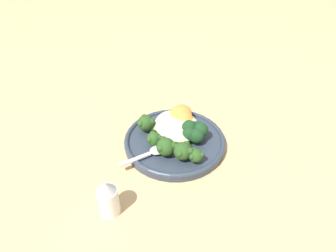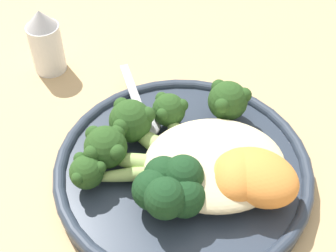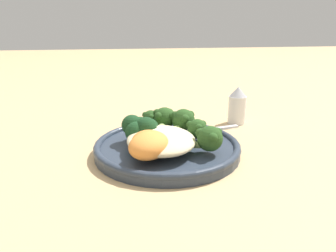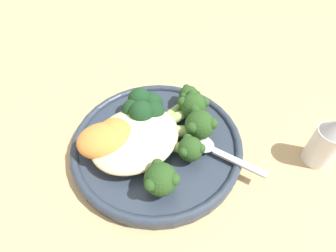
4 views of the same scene
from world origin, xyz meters
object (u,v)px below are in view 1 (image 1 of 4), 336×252
(plate, at_px, (175,140))
(broccoli_stalk_1, at_px, (158,138))
(broccoli_stalk_3, at_px, (182,148))
(kale_tuft, at_px, (194,131))
(broccoli_stalk_4, at_px, (192,151))
(sweet_potato_chunk_2, at_px, (182,118))
(quinoa_mound, at_px, (177,125))
(broccoli_stalk_2, at_px, (168,145))
(spoon, at_px, (154,151))
(sweet_potato_chunk_1, at_px, (181,114))
(salt_shaker, at_px, (108,198))
(broccoli_stalk_0, at_px, (150,124))
(sweet_potato_chunk_0, at_px, (180,121))

(plate, relative_size, broccoli_stalk_1, 2.67)
(broccoli_stalk_3, distance_m, kale_tuft, 0.06)
(plate, bearing_deg, broccoli_stalk_4, 14.86)
(plate, bearing_deg, sweet_potato_chunk_2, 145.10)
(sweet_potato_chunk_2, bearing_deg, quinoa_mound, -44.68)
(quinoa_mound, distance_m, broccoli_stalk_1, 0.07)
(broccoli_stalk_2, relative_size, broccoli_stalk_3, 0.82)
(broccoli_stalk_2, relative_size, sweet_potato_chunk_2, 1.48)
(broccoli_stalk_4, relative_size, spoon, 1.04)
(quinoa_mound, bearing_deg, plate, -26.19)
(sweet_potato_chunk_2, bearing_deg, spoon, -47.75)
(broccoli_stalk_4, bearing_deg, sweet_potato_chunk_2, 169.82)
(sweet_potato_chunk_1, relative_size, kale_tuft, 1.12)
(spoon, distance_m, salt_shaker, 0.16)
(sweet_potato_chunk_2, bearing_deg, broccoli_stalk_2, -35.58)
(broccoli_stalk_0, bearing_deg, sweet_potato_chunk_0, -153.80)
(broccoli_stalk_0, relative_size, sweet_potato_chunk_1, 1.64)
(plate, relative_size, sweet_potato_chunk_0, 4.21)
(broccoli_stalk_0, distance_m, broccoli_stalk_3, 0.12)
(salt_shaker, bearing_deg, broccoli_stalk_3, 116.78)
(sweet_potato_chunk_2, xyz_separation_m, salt_shaker, (0.19, -0.21, -0.00))
(broccoli_stalk_1, bearing_deg, quinoa_mound, -164.19)
(broccoli_stalk_1, distance_m, broccoli_stalk_2, 0.04)
(sweet_potato_chunk_2, height_order, salt_shaker, salt_shaker)
(kale_tuft, bearing_deg, sweet_potato_chunk_0, -162.83)
(broccoli_stalk_3, bearing_deg, spoon, -98.63)
(quinoa_mound, xyz_separation_m, sweet_potato_chunk_0, (-0.01, 0.01, 0.00))
(plate, relative_size, broccoli_stalk_2, 2.82)
(plate, xyz_separation_m, broccoli_stalk_3, (0.06, -0.00, 0.03))
(salt_shaker, bearing_deg, plate, 130.28)
(broccoli_stalk_2, bearing_deg, plate, -174.71)
(quinoa_mound, bearing_deg, broccoli_stalk_1, -58.30)
(plate, height_order, broccoli_stalk_0, broccoli_stalk_0)
(broccoli_stalk_3, height_order, salt_shaker, salt_shaker)
(plate, relative_size, salt_shaker, 3.02)
(quinoa_mound, xyz_separation_m, broccoli_stalk_2, (0.07, -0.04, 0.01))
(broccoli_stalk_1, distance_m, broccoli_stalk_3, 0.07)
(broccoli_stalk_3, distance_m, sweet_potato_chunk_2, 0.11)
(broccoli_stalk_3, bearing_deg, sweet_potato_chunk_0, 177.75)
(broccoli_stalk_0, height_order, broccoli_stalk_3, same)
(broccoli_stalk_1, bearing_deg, salt_shaker, 31.02)
(broccoli_stalk_1, relative_size, sweet_potato_chunk_2, 1.56)
(broccoli_stalk_0, height_order, broccoli_stalk_1, broccoli_stalk_0)
(broccoli_stalk_1, xyz_separation_m, spoon, (0.03, -0.02, -0.01))
(broccoli_stalk_3, bearing_deg, sweet_potato_chunk_1, 176.20)
(sweet_potato_chunk_1, height_order, spoon, sweet_potato_chunk_1)
(sweet_potato_chunk_1, bearing_deg, broccoli_stalk_3, -17.20)
(broccoli_stalk_2, xyz_separation_m, salt_shaker, (0.11, -0.14, -0.00))
(broccoli_stalk_2, xyz_separation_m, broccoli_stalk_4, (0.03, 0.05, -0.01))
(broccoli_stalk_1, distance_m, sweet_potato_chunk_2, 0.09)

